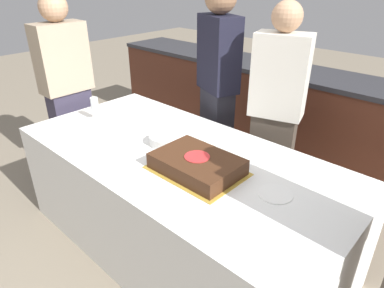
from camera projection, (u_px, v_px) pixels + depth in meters
ground_plane at (180, 243)px, 2.43m from camera, size 14.00×14.00×0.00m
back_counter at (297, 119)px, 3.26m from camera, size 4.40×0.58×0.92m
dining_table at (180, 201)px, 2.27m from camera, size 2.16×1.03×0.73m
cake at (197, 164)px, 1.89m from camera, size 0.51×0.37×0.10m
plate_stack at (165, 140)px, 2.19m from camera, size 0.20×0.20×0.06m
wine_glass at (95, 105)px, 2.50m from camera, size 0.06×0.06×0.17m
side_plate_near_cake at (242, 156)px, 2.06m from camera, size 0.18×0.18×0.00m
side_plate_right_edge at (275, 194)px, 1.71m from camera, size 0.18×0.18×0.00m
person_cutting_cake at (275, 116)px, 2.40m from camera, size 0.40×0.30×1.58m
person_seated_left at (68, 91)px, 2.84m from camera, size 0.22×0.40×1.59m
person_standing_back at (218, 90)px, 2.69m from camera, size 0.40×0.32×1.67m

